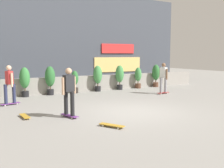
# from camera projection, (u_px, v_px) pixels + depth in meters

# --- Properties ---
(ground_plane) EXTENTS (48.00, 48.00, 0.00)m
(ground_plane) POSITION_uv_depth(u_px,v_px,m) (132.00, 111.00, 9.83)
(ground_plane) COLOR gray
(planter_wall) EXTENTS (18.00, 0.40, 0.90)m
(planter_wall) POSITION_uv_depth(u_px,v_px,m) (73.00, 84.00, 14.96)
(planter_wall) COLOR gray
(planter_wall) RESTS_ON ground
(building_backdrop) EXTENTS (20.00, 2.08, 6.50)m
(building_backdrop) POSITION_uv_depth(u_px,v_px,m) (52.00, 39.00, 18.11)
(building_backdrop) COLOR #424751
(building_backdrop) RESTS_ON ground
(potted_plant_2) EXTENTS (0.52, 0.52, 1.51)m
(potted_plant_2) POSITION_uv_depth(u_px,v_px,m) (25.00, 80.00, 13.15)
(potted_plant_2) COLOR black
(potted_plant_2) RESTS_ON ground
(potted_plant_3) EXTENTS (0.53, 0.53, 1.53)m
(potted_plant_3) POSITION_uv_depth(u_px,v_px,m) (50.00, 78.00, 13.79)
(potted_plant_3) COLOR black
(potted_plant_3) RESTS_ON ground
(potted_plant_4) EXTENTS (0.39, 0.39, 1.25)m
(potted_plant_4) POSITION_uv_depth(u_px,v_px,m) (75.00, 81.00, 14.50)
(potted_plant_4) COLOR #2D2823
(potted_plant_4) RESTS_ON ground
(potted_plant_5) EXTENTS (0.52, 0.52, 1.51)m
(potted_plant_5) POSITION_uv_depth(u_px,v_px,m) (98.00, 76.00, 15.18)
(potted_plant_5) COLOR black
(potted_plant_5) RESTS_ON ground
(potted_plant_6) EXTENTS (0.51, 0.51, 1.50)m
(potted_plant_6) POSITION_uv_depth(u_px,v_px,m) (120.00, 76.00, 15.92)
(potted_plant_6) COLOR black
(potted_plant_6) RESTS_ON ground
(potted_plant_7) EXTENTS (0.43, 0.43, 1.33)m
(potted_plant_7) POSITION_uv_depth(u_px,v_px,m) (138.00, 77.00, 16.61)
(potted_plant_7) COLOR brown
(potted_plant_7) RESTS_ON ground
(potted_plant_8) EXTENTS (0.51, 0.51, 1.49)m
(potted_plant_8) POSITION_uv_depth(u_px,v_px,m) (156.00, 74.00, 17.31)
(potted_plant_8) COLOR brown
(potted_plant_8) RESTS_ON ground
(skater_mid_plaza) EXTENTS (0.82, 0.54, 1.70)m
(skater_mid_plaza) POSITION_uv_depth(u_px,v_px,m) (9.00, 83.00, 10.98)
(skater_mid_plaza) COLOR #72338C
(skater_mid_plaza) RESTS_ON ground
(skater_by_wall_left) EXTENTS (0.54, 0.82, 1.70)m
(skater_by_wall_left) POSITION_uv_depth(u_px,v_px,m) (69.00, 90.00, 8.80)
(skater_by_wall_left) COLOR #72338C
(skater_by_wall_left) RESTS_ON ground
(skater_foreground) EXTENTS (0.82, 0.56, 1.70)m
(skater_foreground) POSITION_uv_depth(u_px,v_px,m) (163.00, 77.00, 14.16)
(skater_foreground) COLOR maroon
(skater_foreground) RESTS_ON ground
(skateboard_near_camera) EXTENTS (0.57, 0.79, 0.08)m
(skateboard_near_camera) POSITION_uv_depth(u_px,v_px,m) (112.00, 125.00, 7.68)
(skateboard_near_camera) COLOR #BF8C26
(skateboard_near_camera) RESTS_ON ground
(skateboard_aside) EXTENTS (0.24, 0.81, 0.08)m
(skateboard_aside) POSITION_uv_depth(u_px,v_px,m) (25.00, 116.00, 8.83)
(skateboard_aside) COLOR #BF8C26
(skateboard_aside) RESTS_ON ground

